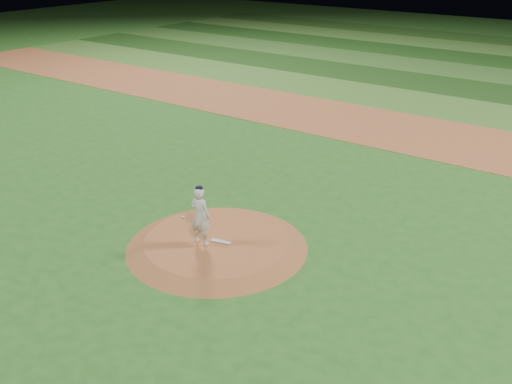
% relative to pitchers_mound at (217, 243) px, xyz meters
% --- Properties ---
extents(ground, '(120.00, 120.00, 0.00)m').
position_rel_pitchers_mound_xyz_m(ground, '(0.00, 0.00, -0.12)').
color(ground, '#28601F').
rests_on(ground, ground).
extents(infield_dirt_band, '(70.00, 6.00, 0.02)m').
position_rel_pitchers_mound_xyz_m(infield_dirt_band, '(0.00, 14.00, -0.12)').
color(infield_dirt_band, '#9F5831').
rests_on(infield_dirt_band, ground).
extents(outfield_stripe_0, '(70.00, 5.00, 0.02)m').
position_rel_pitchers_mound_xyz_m(outfield_stripe_0, '(0.00, 19.50, -0.12)').
color(outfield_stripe_0, '#3E7028').
rests_on(outfield_stripe_0, ground).
extents(outfield_stripe_1, '(70.00, 5.00, 0.02)m').
position_rel_pitchers_mound_xyz_m(outfield_stripe_1, '(0.00, 24.50, -0.12)').
color(outfield_stripe_1, '#1B4014').
rests_on(outfield_stripe_1, ground).
extents(outfield_stripe_2, '(70.00, 5.00, 0.02)m').
position_rel_pitchers_mound_xyz_m(outfield_stripe_2, '(0.00, 29.50, -0.12)').
color(outfield_stripe_2, '#336223').
rests_on(outfield_stripe_2, ground).
extents(outfield_stripe_3, '(70.00, 5.00, 0.02)m').
position_rel_pitchers_mound_xyz_m(outfield_stripe_3, '(0.00, 34.50, -0.12)').
color(outfield_stripe_3, '#1A4315').
rests_on(outfield_stripe_3, ground).
extents(pitchers_mound, '(5.50, 5.50, 0.25)m').
position_rel_pitchers_mound_xyz_m(pitchers_mound, '(0.00, 0.00, 0.00)').
color(pitchers_mound, '#9E5A31').
rests_on(pitchers_mound, ground).
extents(pitching_rubber, '(0.62, 0.29, 0.03)m').
position_rel_pitchers_mound_xyz_m(pitching_rubber, '(0.19, -0.06, 0.14)').
color(pitching_rubber, beige).
rests_on(pitching_rubber, pitchers_mound).
extents(rosin_bag, '(0.10, 0.10, 0.06)m').
position_rel_pitchers_mound_xyz_m(rosin_bag, '(-1.83, 0.48, 0.15)').
color(rosin_bag, white).
rests_on(rosin_bag, pitchers_mound).
extents(pitcher_on_mound, '(0.70, 0.49, 1.87)m').
position_rel_pitchers_mound_xyz_m(pitcher_on_mound, '(-0.22, -0.46, 1.05)').
color(pitcher_on_mound, silver).
rests_on(pitcher_on_mound, pitchers_mound).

